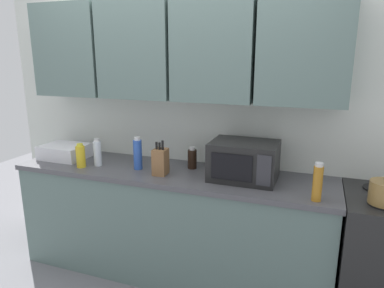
# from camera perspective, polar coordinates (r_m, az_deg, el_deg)

# --- Properties ---
(wall_back_with_cabinets) EXTENTS (3.41, 0.38, 2.60)m
(wall_back_with_cabinets) POSITION_cam_1_polar(r_m,az_deg,el_deg) (2.85, -1.94, 10.11)
(wall_back_with_cabinets) COLOR silver
(wall_back_with_cabinets) RESTS_ON ground_plane
(counter_run) EXTENTS (2.54, 0.63, 0.90)m
(counter_run) POSITION_cam_1_polar(r_m,az_deg,el_deg) (2.94, -3.49, -12.67)
(counter_run) COLOR slate
(counter_run) RESTS_ON ground_plane
(microwave) EXTENTS (0.48, 0.37, 0.28)m
(microwave) POSITION_cam_1_polar(r_m,az_deg,el_deg) (2.57, 8.51, -2.71)
(microwave) COLOR black
(microwave) RESTS_ON counter_run
(dish_rack) EXTENTS (0.38, 0.30, 0.12)m
(dish_rack) POSITION_cam_1_polar(r_m,az_deg,el_deg) (3.28, -20.13, -1.16)
(dish_rack) COLOR silver
(dish_rack) RESTS_ON counter_run
(knife_block) EXTENTS (0.11, 0.13, 0.27)m
(knife_block) POSITION_cam_1_polar(r_m,az_deg,el_deg) (2.66, -5.19, -2.86)
(knife_block) COLOR brown
(knife_block) RESTS_ON counter_run
(bottle_amber_vinegar) EXTENTS (0.06, 0.06, 0.25)m
(bottle_amber_vinegar) POSITION_cam_1_polar(r_m,az_deg,el_deg) (2.30, 19.88, -5.95)
(bottle_amber_vinegar) COLOR #AD701E
(bottle_amber_vinegar) RESTS_ON counter_run
(bottle_blue_cleaner) EXTENTS (0.07, 0.07, 0.26)m
(bottle_blue_cleaner) POSITION_cam_1_polar(r_m,az_deg,el_deg) (2.80, -8.88, -1.62)
(bottle_blue_cleaner) COLOR #2D56B7
(bottle_blue_cleaner) RESTS_ON counter_run
(bottle_soy_dark) EXTENTS (0.07, 0.07, 0.18)m
(bottle_soy_dark) POSITION_cam_1_polar(r_m,az_deg,el_deg) (2.80, 0.03, -2.40)
(bottle_soy_dark) COLOR black
(bottle_soy_dark) RESTS_ON counter_run
(bottle_clear_tall) EXTENTS (0.06, 0.06, 0.23)m
(bottle_clear_tall) POSITION_cam_1_polar(r_m,az_deg,el_deg) (2.96, -15.23, -1.41)
(bottle_clear_tall) COLOR silver
(bottle_clear_tall) RESTS_ON counter_run
(bottle_yellow_mustard) EXTENTS (0.07, 0.07, 0.20)m
(bottle_yellow_mustard) POSITION_cam_1_polar(r_m,az_deg,el_deg) (2.96, -17.79, -1.90)
(bottle_yellow_mustard) COLOR gold
(bottle_yellow_mustard) RESTS_ON counter_run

